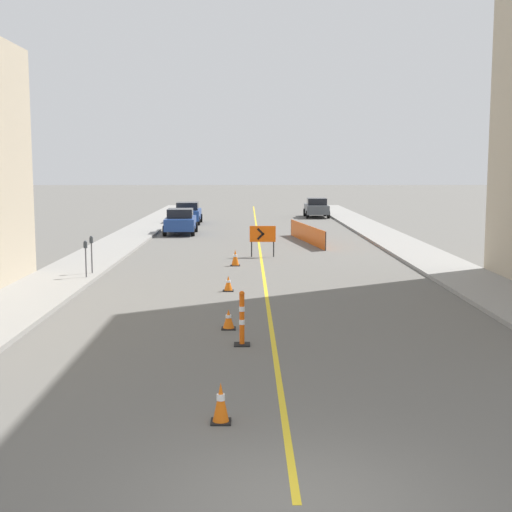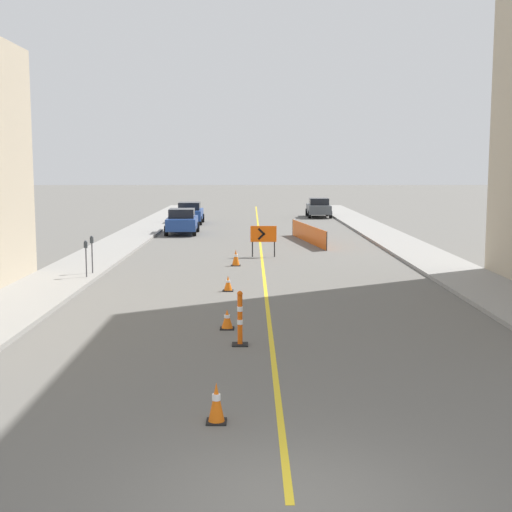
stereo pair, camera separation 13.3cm
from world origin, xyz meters
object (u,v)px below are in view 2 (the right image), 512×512
Objects in this scene: arrow_barricade_primary at (263,235)px; parking_meter_near_curb at (86,251)px; delineator_post_front at (240,321)px; traffic_cone_second at (227,319)px; parked_car_curb_mid at (190,213)px; parked_car_curb_far at (319,208)px; parking_meter_far_curb at (92,247)px; traffic_cone_fourth at (236,258)px; traffic_cone_nearest at (216,403)px; parked_car_curb_near at (182,221)px; traffic_cone_third at (228,284)px.

parking_meter_near_curb is (-6.68, -6.94, 0.08)m from arrow_barricade_primary.
arrow_barricade_primary reaches higher than delineator_post_front.
traffic_cone_second is 0.12× the size of parked_car_curb_mid.
parking_meter_near_curb is at bearing 121.34° from delineator_post_front.
arrow_barricade_primary reaches higher than traffic_cone_second.
parking_meter_far_curb is (-11.68, -31.68, 0.35)m from parked_car_curb_far.
traffic_cone_second is 0.36× the size of parking_meter_far_curb.
parked_car_curb_mid is 26.20m from parking_meter_near_curb.
parked_car_curb_mid is (-3.85, 22.18, 0.46)m from traffic_cone_fourth.
parked_car_curb_far is at bearing 77.76° from traffic_cone_fourth.
arrow_barricade_primary is at bearing 46.09° from parking_meter_near_curb.
traffic_cone_fourth is at bearing 36.01° from parking_meter_near_curb.
traffic_cone_fourth is at bearing 90.13° from traffic_cone_second.
parked_car_curb_far reaches higher than arrow_barricade_primary.
traffic_cone_nearest is 1.31× the size of traffic_cone_second.
parked_car_curb_near and parked_car_curb_far have the same top height.
parking_meter_near_curb reaches higher than traffic_cone_third.
traffic_cone_fourth reaches higher than traffic_cone_nearest.
traffic_cone_third reaches higher than traffic_cone_second.
delineator_post_front is (0.36, -1.70, 0.32)m from traffic_cone_second.
traffic_cone_second is 0.40× the size of delineator_post_front.
traffic_cone_second is 0.75× the size of traffic_cone_fourth.
delineator_post_front is at bearing -96.73° from parked_car_curb_far.
traffic_cone_fourth is 29.40m from parked_car_curb_far.
parked_car_curb_far reaches higher than parking_meter_far_curb.
traffic_cone_third is at bearing -97.65° from arrow_barricade_primary.
traffic_cone_nearest is 0.16× the size of parked_car_curb_near.
parking_meter_near_curb is (-5.84, 9.59, 0.53)m from delineator_post_front.
arrow_barricade_primary is 0.33× the size of parked_car_curb_mid.
parking_meter_far_curb is (-1.60, -25.14, 0.35)m from parked_car_curb_mid.
parking_meter_near_curb reaches higher than traffic_cone_nearest.
delineator_post_front is 0.30× the size of parked_car_curb_mid.
parked_car_curb_mid reaches higher than parking_meter_far_curb.
parked_car_curb_far is 33.77m from parking_meter_far_curb.
arrow_barricade_primary is 26.23m from parked_car_curb_far.
arrow_barricade_primary is (1.36, 9.16, 0.77)m from traffic_cone_third.
parking_meter_far_curb is at bearing 109.36° from traffic_cone_nearest.
parking_meter_far_curb reaches higher than traffic_cone_fourth.
parked_car_curb_near is (-3.52, 20.42, 0.54)m from traffic_cone_third.
parking_meter_near_curb is at bearing -108.53° from parked_car_curb_far.
parked_car_curb_near is 3.03× the size of parking_meter_far_curb.
traffic_cone_second is 41.06m from parked_car_curb_far.
parked_car_curb_far is 3.01× the size of parking_meter_far_curb.
parking_meter_near_curb is (-1.80, -18.19, 0.30)m from parked_car_curb_near.
traffic_cone_fourth is at bearing -101.11° from parked_car_curb_far.
traffic_cone_fourth is at bearing -77.67° from parked_car_curb_near.
parked_car_curb_mid is at bearing 99.85° from traffic_cone_fourth.
parked_car_curb_far is (6.20, 40.58, 0.54)m from traffic_cone_second.
arrow_barricade_primary is at bearing 81.56° from traffic_cone_third.
traffic_cone_fourth is 0.48× the size of arrow_barricade_primary.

